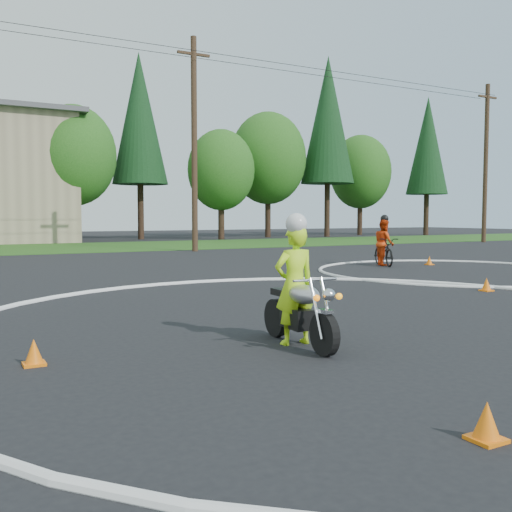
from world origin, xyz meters
TOP-DOWN VIEW (x-y plane):
  - ground at (0.00, 0.00)m, footprint 120.00×120.00m
  - grass_strip at (0.00, 27.00)m, footprint 120.00×10.00m
  - course_markings at (2.17, 4.35)m, footprint 19.05×19.05m
  - primary_motorcycle at (-1.45, 1.91)m, footprint 0.61×1.75m
  - rider_primary_grp at (-1.45, 2.04)m, footprint 0.58×0.40m
  - rider_second_grp at (7.59, 10.64)m, footprint 1.26×1.89m
  - traffic_cones at (3.71, 3.11)m, footprint 16.03×12.26m
  - treeline at (14.78, 34.61)m, footprint 38.20×8.10m
  - utility_poles at (5.00, 21.00)m, footprint 41.60×1.12m

SIDE VIEW (x-z plane):
  - ground at x=0.00m, z-range 0.00..0.00m
  - course_markings at x=2.17m, z-range -0.05..0.07m
  - grass_strip at x=0.00m, z-range 0.00..0.02m
  - traffic_cones at x=3.71m, z-range -0.01..0.29m
  - primary_motorcycle at x=-1.45m, z-range -0.01..0.91m
  - rider_second_grp at x=7.59m, z-range -0.25..1.47m
  - rider_primary_grp at x=-1.45m, z-range -0.03..1.68m
  - utility_poles at x=5.00m, z-range 0.20..10.20m
  - treeline at x=14.78m, z-range -0.64..13.88m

